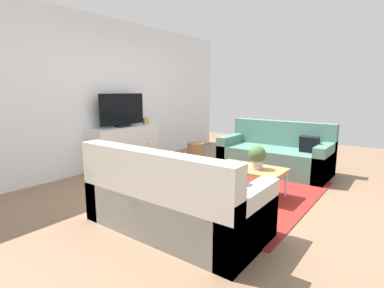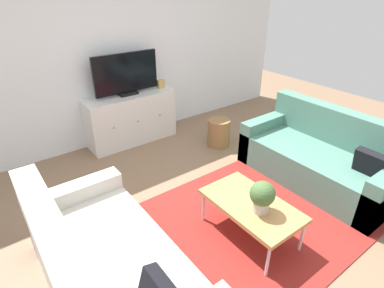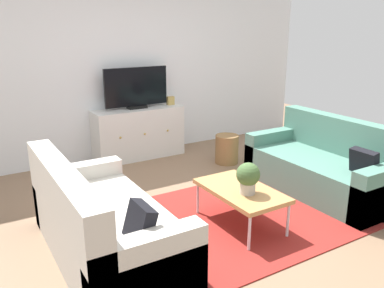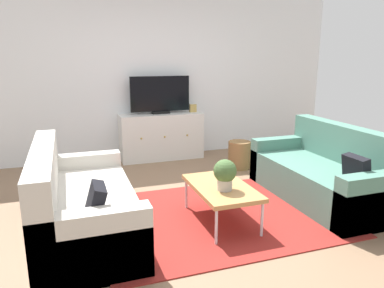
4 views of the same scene
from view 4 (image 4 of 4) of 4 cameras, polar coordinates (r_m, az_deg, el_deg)
ground_plane at (r=4.16m, az=3.19°, el=-10.38°), size 10.00×10.00×0.00m
wall_back at (r=6.24m, az=-5.67°, el=10.48°), size 6.40×0.12×2.70m
area_rug at (r=4.03m, az=4.01°, el=-11.11°), size 2.50×1.90×0.01m
couch_left_side at (r=3.68m, az=-17.63°, el=-9.44°), size 0.89×1.85×0.88m
couch_right_side at (r=4.68m, az=20.35°, el=-4.66°), size 0.89×1.85×0.88m
coffee_table at (r=3.77m, az=4.60°, el=-6.94°), size 0.55×0.95×0.40m
potted_plant at (r=3.59m, az=5.18°, el=-4.58°), size 0.23×0.23×0.31m
tv_console at (r=6.10m, az=-4.83°, el=1.22°), size 1.36×0.47×0.76m
flat_screen_tv at (r=6.01m, az=-5.01°, el=7.65°), size 0.98×0.16×0.61m
mantel_clock at (r=6.18m, az=0.14°, el=5.64°), size 0.11×0.07×0.13m
wicker_basket at (r=5.64m, az=7.41°, el=-1.69°), size 0.34×0.34×0.42m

